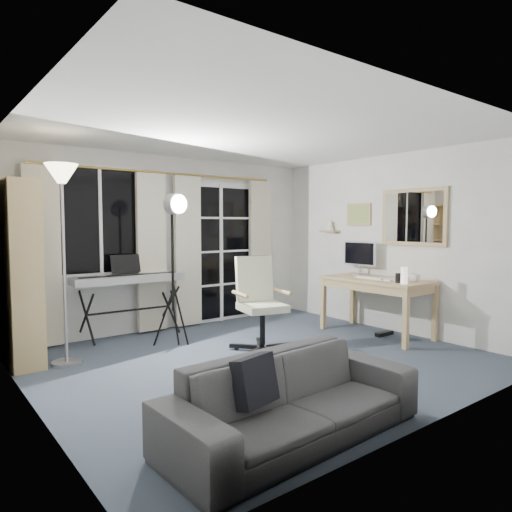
{
  "coord_description": "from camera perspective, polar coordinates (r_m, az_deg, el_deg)",
  "views": [
    {
      "loc": [
        -3.01,
        -3.78,
        1.46
      ],
      "look_at": [
        0.19,
        0.35,
        1.09
      ],
      "focal_mm": 32.0,
      "sensor_mm": 36.0,
      "label": 1
    }
  ],
  "objects": [
    {
      "name": "desk_clutter",
      "position": [
        6.02,
        16.19,
        -4.48
      ],
      "size": [
        0.44,
        0.85,
        0.95
      ],
      "rotation": [
        0.0,
        0.0,
        0.0
      ],
      "color": "white",
      "rests_on": "desk"
    },
    {
      "name": "studio_light",
      "position": [
        5.47,
        -10.1,
        4.23
      ],
      "size": [
        0.38,
        0.39,
        1.85
      ],
      "rotation": [
        0.0,
        0.0,
        0.22
      ],
      "color": "black",
      "rests_on": "floor"
    },
    {
      "name": "mug",
      "position": [
        5.98,
        19.26,
        -2.46
      ],
      "size": [
        0.12,
        0.1,
        0.12
      ],
      "primitive_type": "imported",
      "rotation": [
        0.0,
        0.0,
        0.0
      ],
      "color": "silver",
      "rests_on": "desk"
    },
    {
      "name": "wall_shelf",
      "position": [
        7.07,
        9.24,
        3.54
      ],
      "size": [
        0.16,
        0.3,
        0.18
      ],
      "color": "tan",
      "rests_on": "floor"
    },
    {
      "name": "wall_mirror",
      "position": [
        6.26,
        19.08,
        4.62
      ],
      "size": [
        0.04,
        0.94,
        0.74
      ],
      "color": "tan",
      "rests_on": "floor"
    },
    {
      "name": "french_door",
      "position": [
        6.89,
        -4.55,
        0.38
      ],
      "size": [
        1.32,
        0.09,
        2.11
      ],
      "color": "white",
      "rests_on": "floor"
    },
    {
      "name": "curtains",
      "position": [
        6.36,
        -10.81,
        0.65
      ],
      "size": [
        3.6,
        0.07,
        2.13
      ],
      "color": "gold",
      "rests_on": "floor"
    },
    {
      "name": "sofa",
      "position": [
        3.22,
        4.76,
        -15.75
      ],
      "size": [
        1.91,
        0.62,
        0.74
      ],
      "rotation": [
        0.0,
        0.0,
        0.04
      ],
      "color": "#2E2E31",
      "rests_on": "floor"
    },
    {
      "name": "torchiere_lamp",
      "position": [
        5.07,
        -23.05,
        6.01
      ],
      "size": [
        0.43,
        0.43,
        2.07
      ],
      "rotation": [
        0.0,
        0.0,
        -0.38
      ],
      "color": "#B2B2B7",
      "rests_on": "floor"
    },
    {
      "name": "floor",
      "position": [
        5.05,
        0.77,
        -12.9
      ],
      "size": [
        4.5,
        4.0,
        0.02
      ],
      "primitive_type": "cube",
      "color": "#394353",
      "rests_on": "ground"
    },
    {
      "name": "monitor",
      "position": [
        6.6,
        12.83,
        0.19
      ],
      "size": [
        0.18,
        0.54,
        0.47
      ],
      "rotation": [
        0.0,
        0.0,
        0.0
      ],
      "color": "silver",
      "rests_on": "desk"
    },
    {
      "name": "bookshelf",
      "position": [
        5.33,
        -27.96,
        -2.45
      ],
      "size": [
        0.33,
        0.89,
        1.9
      ],
      "rotation": [
        0.0,
        0.0,
        0.03
      ],
      "color": "tan",
      "rests_on": "floor"
    },
    {
      "name": "desk",
      "position": [
        6.2,
        14.84,
        -3.57
      ],
      "size": [
        0.7,
        1.4,
        0.75
      ],
      "rotation": [
        0.0,
        0.0,
        0.0
      ],
      "color": "tan",
      "rests_on": "floor"
    },
    {
      "name": "office_chair",
      "position": [
        5.32,
        0.23,
        -4.86
      ],
      "size": [
        0.75,
        0.75,
        1.09
      ],
      "rotation": [
        0.0,
        0.0,
        -0.23
      ],
      "color": "black",
      "rests_on": "floor"
    },
    {
      "name": "keyboard_piano",
      "position": [
        5.95,
        -15.61,
        -2.9
      ],
      "size": [
        1.39,
        0.71,
        1.0
      ],
      "rotation": [
        0.0,
        0.0,
        -0.04
      ],
      "color": "black",
      "rests_on": "floor"
    },
    {
      "name": "window",
      "position": [
        6.08,
        -18.97,
        4.18
      ],
      "size": [
        1.2,
        0.08,
        1.4
      ],
      "color": "white",
      "rests_on": "floor"
    },
    {
      "name": "framed_print",
      "position": [
        6.8,
        12.74,
        5.1
      ],
      "size": [
        0.03,
        0.42,
        0.32
      ],
      "color": "tan",
      "rests_on": "floor"
    }
  ]
}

